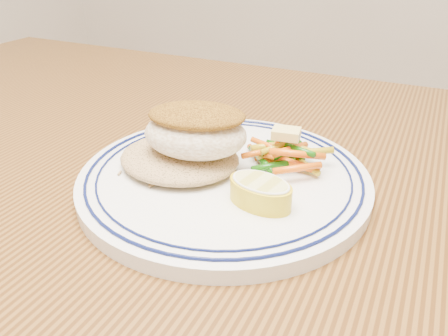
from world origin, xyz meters
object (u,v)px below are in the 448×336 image
fish_fillet (196,130)px  vegetable_pile (284,153)px  dining_table (210,255)px  rice_pilaf (179,155)px  lemon_wedge (260,191)px  plate (224,177)px

fish_fillet → vegetable_pile: bearing=32.1°
dining_table → rice_pilaf: bearing=-171.6°
dining_table → rice_pilaf: (-0.03, -0.00, 0.12)m
dining_table → fish_fillet: bearing=-163.3°
vegetable_pile → lemon_wedge: 0.08m
lemon_wedge → plate: bearing=144.9°
plate → fish_fillet: bearing=-168.3°
dining_table → vegetable_pile: size_ratio=15.39×
dining_table → fish_fillet: 0.16m
dining_table → vegetable_pile: (0.07, 0.05, 0.13)m
dining_table → fish_fillet: fish_fillet is taller
dining_table → vegetable_pile: vegetable_pile is taller
lemon_wedge → dining_table: bearing=153.5°
rice_pilaf → vegetable_pile: size_ratio=1.31×
fish_fillet → vegetable_pile: 0.10m
vegetable_pile → lemon_wedge: vegetable_pile is taller
plate → lemon_wedge: 0.07m
dining_table → lemon_wedge: (0.07, -0.04, 0.13)m
rice_pilaf → lemon_wedge: 0.11m
vegetable_pile → dining_table: bearing=-145.7°
lemon_wedge → rice_pilaf: bearing=163.1°
fish_fillet → lemon_wedge: bearing=-21.4°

